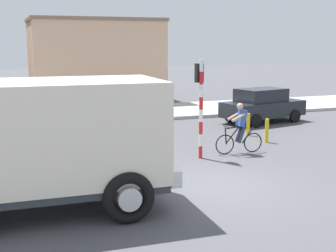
# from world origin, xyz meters

# --- Properties ---
(ground_plane) EXTENTS (120.00, 120.00, 0.00)m
(ground_plane) POSITION_xyz_m (0.00, 0.00, 0.00)
(ground_plane) COLOR #4C4C51
(sidewalk_far) EXTENTS (80.00, 5.00, 0.16)m
(sidewalk_far) POSITION_xyz_m (0.00, 12.73, 0.08)
(sidewalk_far) COLOR #ADADA8
(sidewalk_far) RESTS_ON ground
(truck_foreground) EXTENTS (5.48, 2.95, 2.90)m
(truck_foreground) POSITION_xyz_m (-4.22, -0.39, 1.67)
(truck_foreground) COLOR silver
(truck_foreground) RESTS_ON ground
(cyclist) EXTENTS (1.73, 0.50, 1.72)m
(cyclist) POSITION_xyz_m (2.47, 3.04, 0.86)
(cyclist) COLOR black
(cyclist) RESTS_ON ground
(traffic_light_pole) EXTENTS (0.24, 0.43, 3.20)m
(traffic_light_pole) POSITION_xyz_m (0.96, 2.94, 2.07)
(traffic_light_pole) COLOR red
(traffic_light_pole) RESTS_ON ground
(car_red_near) EXTENTS (4.28, 2.56, 1.60)m
(car_red_near) POSITION_xyz_m (6.46, 8.18, 0.82)
(car_red_near) COLOR #1E2328
(car_red_near) RESTS_ON ground
(bollard_near) EXTENTS (0.14, 0.14, 0.90)m
(bollard_near) POSITION_xyz_m (4.28, 4.24, 0.45)
(bollard_near) COLOR gold
(bollard_near) RESTS_ON ground
(bollard_far) EXTENTS (0.14, 0.14, 0.90)m
(bollard_far) POSITION_xyz_m (4.28, 5.64, 0.45)
(bollard_far) COLOR gold
(bollard_far) RESTS_ON ground
(building_mid_block) EXTENTS (7.86, 5.32, 5.13)m
(building_mid_block) POSITION_xyz_m (0.59, 18.22, 2.57)
(building_mid_block) COLOR tan
(building_mid_block) RESTS_ON ground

